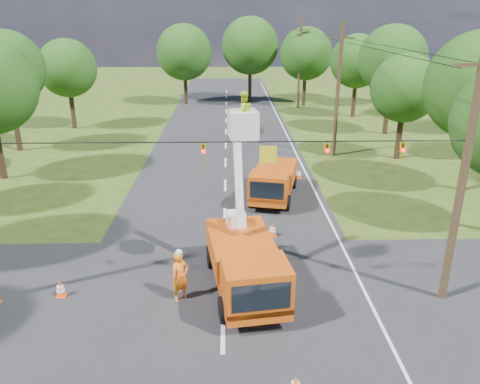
{
  "coord_description": "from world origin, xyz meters",
  "views": [
    {
      "loc": [
        0.26,
        -13.37,
        10.3
      ],
      "look_at": [
        0.76,
        6.99,
        2.6
      ],
      "focal_mm": 35.0,
      "sensor_mm": 36.0,
      "label": 1
    }
  ],
  "objects_px": {
    "tree_right_b": "(480,86)",
    "traffic_cone_3": "(277,201)",
    "traffic_cone_2": "(273,230)",
    "tree_right_e": "(357,61)",
    "distant_car": "(245,126)",
    "ground_worker": "(180,277)",
    "traffic_cone_4": "(60,289)",
    "pole_right_near": "(464,174)",
    "tree_left_e": "(6,69)",
    "tree_right_d": "(393,59)",
    "pole_right_far": "(300,64)",
    "bucket_truck": "(245,254)",
    "traffic_cone_7": "(299,174)",
    "tree_left_f": "(67,68)",
    "tree_right_c": "(405,88)",
    "tree_far_b": "(250,46)",
    "tree_far_c": "(306,54)",
    "pole_right_mid": "(338,89)",
    "tree_far_a": "(184,52)",
    "second_truck": "(273,181)"
  },
  "relations": [
    {
      "from": "pole_right_mid",
      "to": "tree_far_b",
      "type": "height_order",
      "value": "tree_far_b"
    },
    {
      "from": "pole_right_mid",
      "to": "tree_left_f",
      "type": "height_order",
      "value": "pole_right_mid"
    },
    {
      "from": "tree_right_c",
      "to": "tree_far_b",
      "type": "bearing_deg",
      "value": 111.42
    },
    {
      "from": "pole_right_far",
      "to": "tree_right_c",
      "type": "height_order",
      "value": "pole_right_far"
    },
    {
      "from": "traffic_cone_7",
      "to": "tree_right_e",
      "type": "bearing_deg",
      "value": 66.83
    },
    {
      "from": "distant_car",
      "to": "tree_right_b",
      "type": "height_order",
      "value": "tree_right_b"
    },
    {
      "from": "traffic_cone_2",
      "to": "pole_right_near",
      "type": "xyz_separation_m",
      "value": [
        6.11,
        -5.58,
        4.75
      ]
    },
    {
      "from": "tree_right_e",
      "to": "second_truck",
      "type": "bearing_deg",
      "value": -114.19
    },
    {
      "from": "bucket_truck",
      "to": "traffic_cone_7",
      "type": "xyz_separation_m",
      "value": [
        4.09,
        13.63,
        -1.27
      ]
    },
    {
      "from": "ground_worker",
      "to": "tree_right_b",
      "type": "height_order",
      "value": "tree_right_b"
    },
    {
      "from": "tree_right_b",
      "to": "traffic_cone_3",
      "type": "bearing_deg",
      "value": -168.02
    },
    {
      "from": "traffic_cone_3",
      "to": "tree_far_c",
      "type": "relative_size",
      "value": 0.08
    },
    {
      "from": "tree_left_e",
      "to": "pole_right_far",
      "type": "bearing_deg",
      "value": 35.43
    },
    {
      "from": "pole_right_far",
      "to": "tree_far_a",
      "type": "height_order",
      "value": "pole_right_far"
    },
    {
      "from": "bucket_truck",
      "to": "traffic_cone_4",
      "type": "distance_m",
      "value": 7.31
    },
    {
      "from": "tree_right_c",
      "to": "tree_right_e",
      "type": "xyz_separation_m",
      "value": [
        0.6,
        16.0,
        0.5
      ]
    },
    {
      "from": "tree_right_e",
      "to": "tree_far_b",
      "type": "xyz_separation_m",
      "value": [
        -10.8,
        10.0,
        1.0
      ]
    },
    {
      "from": "tree_far_a",
      "to": "tree_far_c",
      "type": "distance_m",
      "value": 14.53
    },
    {
      "from": "distant_car",
      "to": "traffic_cone_7",
      "type": "bearing_deg",
      "value": -60.15
    },
    {
      "from": "traffic_cone_2",
      "to": "traffic_cone_3",
      "type": "relative_size",
      "value": 1.0
    },
    {
      "from": "traffic_cone_4",
      "to": "tree_far_b",
      "type": "height_order",
      "value": "tree_far_b"
    },
    {
      "from": "tree_far_a",
      "to": "tree_right_e",
      "type": "bearing_deg",
      "value": -23.05
    },
    {
      "from": "tree_left_f",
      "to": "tree_far_a",
      "type": "distance_m",
      "value": 16.29
    },
    {
      "from": "tree_right_c",
      "to": "tree_far_a",
      "type": "bearing_deg",
      "value": 127.17
    },
    {
      "from": "ground_worker",
      "to": "traffic_cone_4",
      "type": "height_order",
      "value": "ground_worker"
    },
    {
      "from": "tree_left_f",
      "to": "tree_right_c",
      "type": "bearing_deg",
      "value": -21.45
    },
    {
      "from": "traffic_cone_7",
      "to": "tree_right_b",
      "type": "distance_m",
      "value": 11.97
    },
    {
      "from": "second_truck",
      "to": "distant_car",
      "type": "xyz_separation_m",
      "value": [
        -1.16,
        16.24,
        -0.38
      ]
    },
    {
      "from": "pole_right_near",
      "to": "tree_left_e",
      "type": "xyz_separation_m",
      "value": [
        -25.3,
        22.0,
        1.38
      ]
    },
    {
      "from": "ground_worker",
      "to": "tree_left_f",
      "type": "bearing_deg",
      "value": 76.13
    },
    {
      "from": "pole_right_far",
      "to": "ground_worker",
      "type": "bearing_deg",
      "value": -104.27
    },
    {
      "from": "tree_left_e",
      "to": "tree_far_c",
      "type": "xyz_separation_m",
      "value": [
        26.3,
        20.0,
        -0.43
      ]
    },
    {
      "from": "tree_right_b",
      "to": "tree_right_d",
      "type": "height_order",
      "value": "tree_right_d"
    },
    {
      "from": "ground_worker",
      "to": "distant_car",
      "type": "distance_m",
      "value": 27.0
    },
    {
      "from": "bucket_truck",
      "to": "traffic_cone_2",
      "type": "height_order",
      "value": "bucket_truck"
    },
    {
      "from": "traffic_cone_4",
      "to": "pole_right_mid",
      "type": "bearing_deg",
      "value": 52.8
    },
    {
      "from": "tree_left_f",
      "to": "tree_far_c",
      "type": "height_order",
      "value": "tree_far_c"
    },
    {
      "from": "traffic_cone_2",
      "to": "tree_right_e",
      "type": "distance_m",
      "value": 32.02
    },
    {
      "from": "tree_left_e",
      "to": "tree_right_d",
      "type": "relative_size",
      "value": 0.97
    },
    {
      "from": "traffic_cone_7",
      "to": "ground_worker",
      "type": "bearing_deg",
      "value": -114.94
    },
    {
      "from": "pole_right_far",
      "to": "tree_right_d",
      "type": "height_order",
      "value": "pole_right_far"
    },
    {
      "from": "bucket_truck",
      "to": "tree_right_d",
      "type": "height_order",
      "value": "tree_right_d"
    },
    {
      "from": "bucket_truck",
      "to": "distant_car",
      "type": "height_order",
      "value": "bucket_truck"
    },
    {
      "from": "tree_right_c",
      "to": "tree_far_c",
      "type": "xyz_separation_m",
      "value": [
        -3.7,
        23.0,
        0.75
      ]
    },
    {
      "from": "bucket_truck",
      "to": "traffic_cone_7",
      "type": "distance_m",
      "value": 14.28
    },
    {
      "from": "pole_right_near",
      "to": "tree_right_b",
      "type": "height_order",
      "value": "pole_right_near"
    },
    {
      "from": "pole_right_near",
      "to": "pole_right_mid",
      "type": "relative_size",
      "value": 1.0
    },
    {
      "from": "tree_left_f",
      "to": "tree_right_d",
      "type": "xyz_separation_m",
      "value": [
        29.6,
        -3.0,
        0.99
      ]
    },
    {
      "from": "bucket_truck",
      "to": "tree_right_d",
      "type": "bearing_deg",
      "value": 53.67
    },
    {
      "from": "tree_far_c",
      "to": "traffic_cone_7",
      "type": "bearing_deg",
      "value": -99.34
    }
  ]
}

